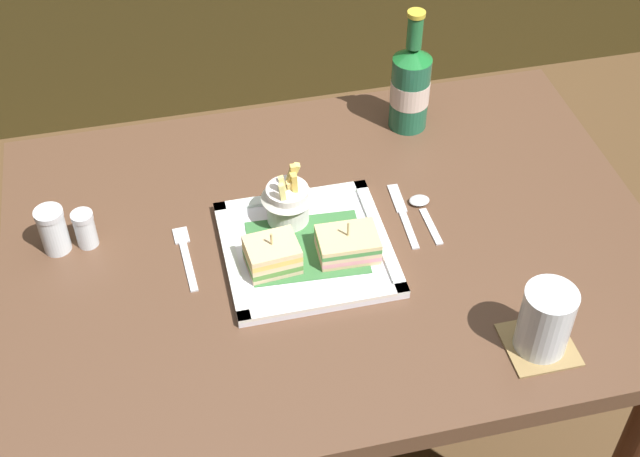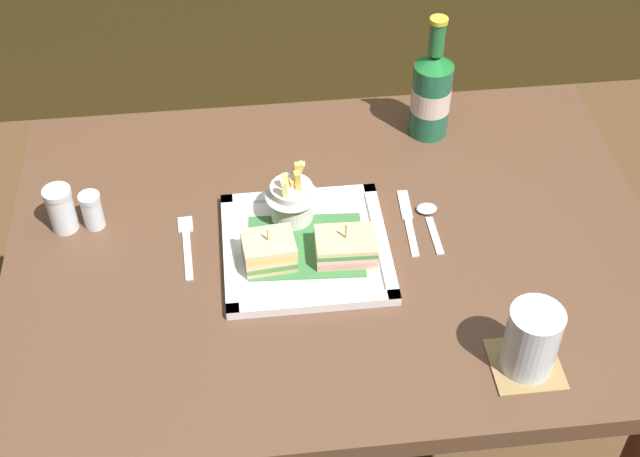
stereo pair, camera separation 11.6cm
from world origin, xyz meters
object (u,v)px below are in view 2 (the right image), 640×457
Objects in this scene: sandwich_half_left at (269,251)px; dining_table at (333,288)px; square_plate at (306,248)px; fries_cup at (292,195)px; fork at (187,243)px; knife at (408,219)px; water_glass at (531,342)px; pepper_shaker at (93,212)px; sandwich_half_right at (346,247)px; salt_shaker at (62,211)px; spoon at (429,215)px; beer_bottle at (431,92)px.

dining_table is at bearing 21.66° from sandwich_half_left.
square_plate is at bearing -162.25° from dining_table.
sandwich_half_left is 0.75× the size of fries_cup.
dining_table is at bearing -5.35° from fork.
fork is 0.92× the size of knife.
square_plate is 1.82× the size of fork.
water_glass reaches higher than pepper_shaker.
pepper_shaker is (-0.39, 0.08, 0.14)m from dining_table.
square_plate is at bearing 155.41° from sandwich_half_right.
dining_table is at bearing 130.88° from water_glass.
sandwich_half_left is 0.35m from salt_shaker.
pepper_shaker reaches higher than dining_table.
salt_shaker reaches higher than spoon.
square_plate is 2.43× the size of water_glass.
fork is (-0.19, 0.04, -0.00)m from square_plate.
water_glass reaches higher than salt_shaker.
fries_cup is 0.33m from pepper_shaker.
sandwich_half_left is 0.42m from water_glass.
salt_shaker is at bearing 151.94° from water_glass.
square_plate is at bearing -14.21° from salt_shaker.
fries_cup is 0.79× the size of fork.
water_glass reaches higher than knife.
pepper_shaker is at bearing 174.88° from knife.
sandwich_half_left is at bearing -135.39° from beer_bottle.
sandwich_half_right is (0.12, -0.00, -0.00)m from sandwich_half_left.
sandwich_half_right is at bearing -145.47° from knife.
salt_shaker is at bearing 164.32° from sandwich_half_right.
spoon is 1.80× the size of pepper_shaker.
spoon is at bearing 28.73° from sandwich_half_right.
beer_bottle reaches higher than square_plate.
pepper_shaker is (-0.63, 0.36, -0.02)m from water_glass.
square_plate is 0.22m from spoon.
beer_bottle is at bearing 48.02° from square_plate.
square_plate is 0.18m from knife.
pepper_shaker is at bearing 175.03° from fries_cup.
sandwich_half_left is 0.79× the size of water_glass.
fork is 1.78× the size of salt_shaker.
salt_shaker reaches higher than dining_table.
sandwich_half_left is 0.12m from sandwich_half_right.
salt_shaker is at bearing 180.00° from pepper_shaker.
square_plate is 0.40m from salt_shaker.
square_plate is at bearing -163.51° from knife.
pepper_shaker is (-0.15, 0.06, 0.03)m from fork.
dining_table is 4.01× the size of square_plate.
sandwich_half_left reaches higher than dining_table.
square_plate is 3.23× the size of salt_shaker.
water_glass is 0.73m from pepper_shaker.
sandwich_half_left is at bearing 146.00° from water_glass.
sandwich_half_left reaches higher than spoon.
dining_table is 6.68× the size of knife.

